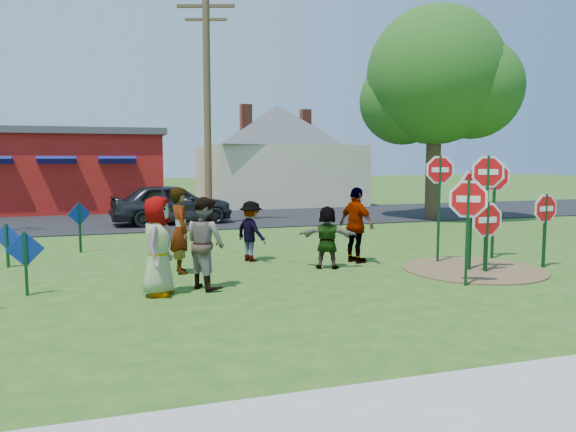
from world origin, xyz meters
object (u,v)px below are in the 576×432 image
at_px(person_a, 158,246).
at_px(utility_pole, 207,104).
at_px(stop_sign_b, 440,181).
at_px(person_b, 180,230).
at_px(stop_sign_a, 468,209).
at_px(stop_sign_d, 495,184).
at_px(suv, 172,203).
at_px(leafy_tree, 438,83).
at_px(stop_sign_c, 487,186).

bearing_deg(person_a, utility_pole, 6.68).
relative_size(stop_sign_b, person_a, 1.47).
xyz_separation_m(person_a, person_b, (0.66, 1.93, 0.02)).
height_order(stop_sign_a, stop_sign_d, stop_sign_d).
height_order(suv, leafy_tree, leafy_tree).
bearing_deg(stop_sign_a, person_a, -159.39).
xyz_separation_m(stop_sign_a, person_b, (-5.30, 3.03, -0.60)).
bearing_deg(person_a, stop_sign_a, -78.95).
height_order(stop_sign_a, stop_sign_c, stop_sign_c).
bearing_deg(suv, leafy_tree, -105.01).
height_order(suv, utility_pole, utility_pole).
bearing_deg(person_a, stop_sign_b, -58.23).
xyz_separation_m(suv, utility_pole, (1.31, -0.64, 3.74)).
xyz_separation_m(person_b, leafy_tree, (11.33, 7.59, 4.59)).
bearing_deg(stop_sign_a, stop_sign_b, 101.02).
relative_size(person_b, suv, 0.42).
relative_size(stop_sign_b, stop_sign_d, 1.04).
xyz_separation_m(person_a, leafy_tree, (11.99, 9.52, 4.62)).
height_order(person_a, suv, person_a).
relative_size(suv, leafy_tree, 0.53).
xyz_separation_m(stop_sign_b, stop_sign_c, (0.40, -1.27, -0.07)).
distance_m(stop_sign_a, stop_sign_b, 2.52).
distance_m(stop_sign_d, person_b, 7.88).
height_order(stop_sign_c, person_b, stop_sign_c).
height_order(stop_sign_d, suv, stop_sign_d).
bearing_deg(stop_sign_d, person_b, -169.58).
bearing_deg(stop_sign_b, suv, 135.70).
relative_size(stop_sign_a, stop_sign_b, 0.83).
height_order(stop_sign_a, stop_sign_b, stop_sign_b).
bearing_deg(stop_sign_c, suv, 137.78).
distance_m(stop_sign_c, utility_pole, 11.73).
height_order(stop_sign_b, stop_sign_c, stop_sign_c).
bearing_deg(leafy_tree, stop_sign_a, -119.59).
distance_m(person_b, suv, 9.25).
bearing_deg(person_b, leafy_tree, -58.91).
relative_size(stop_sign_b, suv, 0.60).
xyz_separation_m(stop_sign_d, utility_pole, (-5.69, 9.18, 2.66)).
xyz_separation_m(stop_sign_a, utility_pole, (-3.19, 11.60, 2.99)).
xyz_separation_m(stop_sign_a, stop_sign_d, (2.50, 2.42, 0.33)).
distance_m(stop_sign_d, leafy_tree, 9.65).
bearing_deg(utility_pole, person_b, -103.84).
relative_size(suv, utility_pole, 0.53).
bearing_deg(leafy_tree, stop_sign_d, -113.29).
bearing_deg(stop_sign_c, stop_sign_a, -119.16).
height_order(stop_sign_c, person_a, stop_sign_c).
bearing_deg(stop_sign_a, stop_sign_d, 75.04).
bearing_deg(person_b, stop_sign_b, -99.17).
bearing_deg(stop_sign_d, person_a, -156.23).
height_order(stop_sign_b, person_a, stop_sign_b).
height_order(stop_sign_a, utility_pole, utility_pole).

